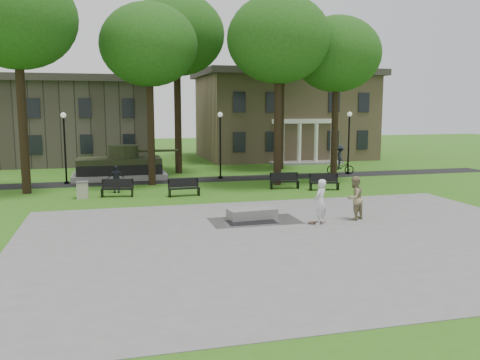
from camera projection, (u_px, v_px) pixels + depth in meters
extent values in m
plane|color=#305F16|center=(265.00, 213.00, 24.53)|extent=(120.00, 120.00, 0.00)
cube|color=gray|center=(303.00, 239.00, 19.74)|extent=(22.00, 16.00, 0.02)
cube|color=black|center=(214.00, 179.00, 36.02)|extent=(44.00, 2.60, 0.01)
cube|color=#9E8460|center=(283.00, 118.00, 51.35)|extent=(16.00, 11.00, 8.00)
cube|color=#38332D|center=(283.00, 74.00, 50.73)|extent=(17.00, 12.00, 0.60)
cube|color=silver|center=(303.00, 121.00, 46.11)|extent=(6.00, 0.30, 0.40)
cube|color=#4C443D|center=(65.00, 123.00, 46.67)|extent=(15.00, 10.00, 7.20)
cylinder|color=black|center=(22.00, 118.00, 29.53)|extent=(0.52, 0.52, 8.96)
ellipsoid|color=#1E4A11|center=(16.00, 18.00, 28.73)|extent=(6.80, 6.80, 5.78)
cylinder|color=black|center=(151.00, 124.00, 32.90)|extent=(0.48, 0.48, 8.00)
ellipsoid|color=#1E4A11|center=(149.00, 45.00, 32.18)|extent=(6.20, 6.20, 5.27)
cylinder|color=black|center=(278.00, 121.00, 32.95)|extent=(0.50, 0.50, 8.32)
ellipsoid|color=#1E4A11|center=(279.00, 39.00, 32.20)|extent=(6.60, 6.60, 5.61)
cylinder|color=black|center=(335.00, 125.00, 35.07)|extent=(0.46, 0.46, 7.68)
ellipsoid|color=#1E4A11|center=(337.00, 54.00, 34.38)|extent=(6.00, 6.00, 5.10)
cylinder|color=black|center=(178.00, 113.00, 38.70)|extent=(0.54, 0.54, 9.28)
ellipsoid|color=#1E4A11|center=(176.00, 35.00, 37.87)|extent=(7.20, 7.20, 6.12)
cylinder|color=black|center=(281.00, 116.00, 41.33)|extent=(0.50, 0.50, 8.64)
ellipsoid|color=#1E4A11|center=(282.00, 48.00, 40.56)|extent=(6.40, 6.40, 5.44)
cylinder|color=black|center=(65.00, 151.00, 33.52)|extent=(0.12, 0.12, 4.40)
sphere|color=silver|center=(63.00, 115.00, 33.18)|extent=(0.36, 0.36, 0.36)
cylinder|color=black|center=(67.00, 183.00, 33.82)|extent=(0.32, 0.32, 0.16)
cylinder|color=black|center=(220.00, 148.00, 36.12)|extent=(0.12, 0.12, 4.40)
sphere|color=silver|center=(220.00, 115.00, 35.79)|extent=(0.36, 0.36, 0.36)
cylinder|color=black|center=(220.00, 177.00, 36.43)|extent=(0.32, 0.32, 0.16)
cylinder|color=black|center=(349.00, 145.00, 38.60)|extent=(0.12, 0.12, 4.40)
sphere|color=silver|center=(350.00, 114.00, 38.27)|extent=(0.36, 0.36, 0.36)
cylinder|color=black|center=(348.00, 173.00, 38.91)|extent=(0.32, 0.32, 0.16)
cube|color=gray|center=(120.00, 176.00, 36.30)|extent=(6.50, 3.40, 0.40)
cube|color=#272C17|center=(120.00, 165.00, 36.19)|extent=(5.80, 2.80, 1.10)
cube|color=black|center=(120.00, 171.00, 34.93)|extent=(5.80, 0.35, 0.70)
cube|color=black|center=(119.00, 166.00, 37.51)|extent=(5.80, 0.35, 0.70)
cylinder|color=#272C17|center=(123.00, 151.00, 36.12)|extent=(2.10, 2.10, 0.90)
cylinder|color=#272C17|center=(156.00, 151.00, 36.69)|extent=(3.20, 0.18, 0.18)
cube|color=black|center=(252.00, 222.00, 22.56)|extent=(2.20, 1.20, 0.00)
cube|color=gray|center=(252.00, 214.00, 23.28)|extent=(2.28, 1.20, 0.45)
cube|color=brown|center=(317.00, 223.00, 22.30)|extent=(0.78, 0.21, 0.07)
imported|color=silver|center=(320.00, 202.00, 22.03)|extent=(0.86, 0.83, 1.98)
imported|color=#94895F|center=(354.00, 198.00, 22.94)|extent=(1.21, 1.12, 1.99)
imported|color=black|center=(116.00, 179.00, 30.30)|extent=(0.98, 0.42, 1.66)
imported|color=black|center=(340.00, 167.00, 38.55)|extent=(2.15, 1.22, 1.07)
imported|color=#21262C|center=(341.00, 157.00, 38.43)|extent=(0.94, 1.29, 1.78)
cube|color=black|center=(117.00, 189.00, 28.94)|extent=(1.85, 0.78, 0.05)
cube|color=black|center=(117.00, 183.00, 29.10)|extent=(1.80, 0.49, 0.50)
cube|color=black|center=(102.00, 194.00, 28.76)|extent=(0.14, 0.45, 0.45)
cube|color=black|center=(132.00, 192.00, 29.18)|extent=(0.14, 0.45, 0.45)
cube|color=black|center=(184.00, 188.00, 29.15)|extent=(1.83, 0.60, 0.05)
cube|color=black|center=(183.00, 183.00, 29.32)|extent=(1.81, 0.31, 0.50)
cube|color=black|center=(169.00, 193.00, 28.97)|extent=(0.10, 0.45, 0.45)
cube|color=black|center=(199.00, 192.00, 29.39)|extent=(0.10, 0.45, 0.45)
cube|color=black|center=(285.00, 182.00, 31.80)|extent=(1.84, 0.64, 0.05)
cube|color=black|center=(284.00, 176.00, 31.97)|extent=(1.81, 0.35, 0.50)
cube|color=black|center=(272.00, 186.00, 31.62)|extent=(0.11, 0.45, 0.45)
cube|color=black|center=(297.00, 185.00, 32.05)|extent=(0.11, 0.45, 0.45)
cube|color=black|center=(324.00, 183.00, 31.27)|extent=(1.85, 0.73, 0.05)
cube|color=black|center=(323.00, 178.00, 31.44)|extent=(1.80, 0.44, 0.50)
cube|color=black|center=(311.00, 187.00, 31.09)|extent=(0.13, 0.45, 0.45)
cube|color=black|center=(337.00, 186.00, 31.51)|extent=(0.13, 0.45, 0.45)
cube|color=#B5AE95|center=(83.00, 190.00, 28.44)|extent=(0.62, 0.62, 0.90)
cube|color=#4C4C4C|center=(82.00, 182.00, 28.37)|extent=(0.68, 0.68, 0.06)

